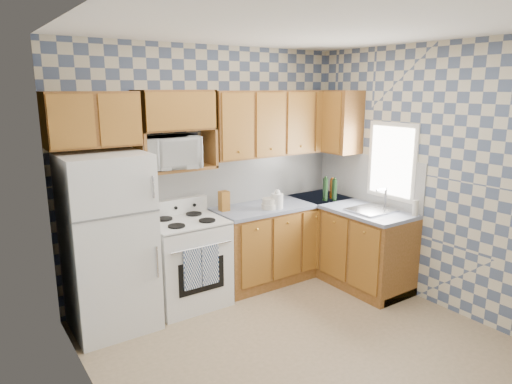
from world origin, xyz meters
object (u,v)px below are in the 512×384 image
at_px(refrigerator, 108,243).
at_px(electric_kettle, 277,201).
at_px(stove_body, 187,263).
at_px(microwave, 169,152).

height_order(refrigerator, electric_kettle, refrigerator).
relative_size(refrigerator, electric_kettle, 9.95).
distance_m(stove_body, microwave, 1.18).
bearing_deg(stove_body, electric_kettle, -8.23).
xyz_separation_m(refrigerator, microwave, (0.72, 0.17, 0.77)).
xyz_separation_m(refrigerator, stove_body, (0.80, 0.03, -0.39)).
bearing_deg(microwave, stove_body, -50.98).
distance_m(refrigerator, stove_body, 0.89).
relative_size(refrigerator, stove_body, 1.87).
bearing_deg(stove_body, microwave, 120.23).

